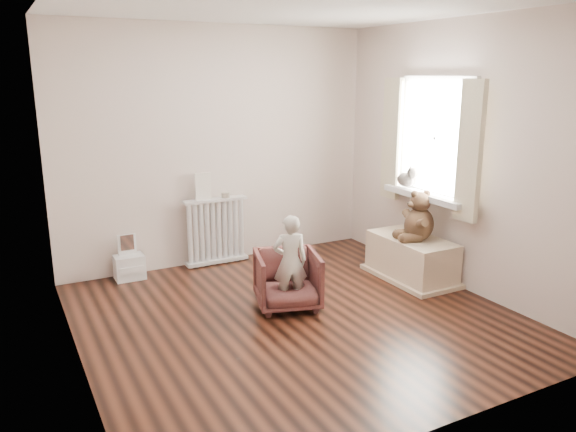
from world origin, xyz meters
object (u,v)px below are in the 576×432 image
radiator (216,230)px  armchair (287,280)px  child (290,262)px  teddy_bear (419,218)px  toy_bench (411,260)px  toy_vanity (128,254)px  plush_cat (406,178)px

radiator → armchair: 1.45m
armchair → child: (0.00, -0.05, 0.19)m
child → teddy_bear: teddy_bear is taller
armchair → teddy_bear: bearing=15.7°
radiator → toy_bench: size_ratio=0.80×
armchair → teddy_bear: 1.55m
toy_bench → armchair: bearing=-178.1°
toy_vanity → teddy_bear: bearing=-28.8°
armchair → toy_vanity: bearing=145.2°
radiator → child: child is taller
armchair → teddy_bear: size_ratio=1.14×
toy_bench → toy_vanity: bearing=152.5°
toy_bench → plush_cat: 0.87m
toy_vanity → teddy_bear: teddy_bear is taller
radiator → toy_vanity: radiator is taller
toy_bench → teddy_bear: 0.48m
armchair → toy_bench: size_ratio=0.61×
toy_vanity → toy_bench: toy_vanity is taller
toy_vanity → teddy_bear: 3.00m
toy_vanity → child: size_ratio=0.55×
child → plush_cat: size_ratio=3.10×
plush_cat → toy_vanity: bearing=175.6°
toy_bench → teddy_bear: teddy_bear is taller
toy_vanity → armchair: size_ratio=0.82×
radiator → toy_bench: (1.62, -1.39, -0.19)m
toy_vanity → child: 1.84m
toy_bench → plush_cat: (0.14, 0.31, 0.80)m
armchair → teddy_bear: (1.49, -0.03, 0.41)m
radiator → armchair: bearing=-84.4°
armchair → toy_bench: 1.49m
teddy_bear → radiator: bearing=153.5°
armchair → toy_bench: armchair is taller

